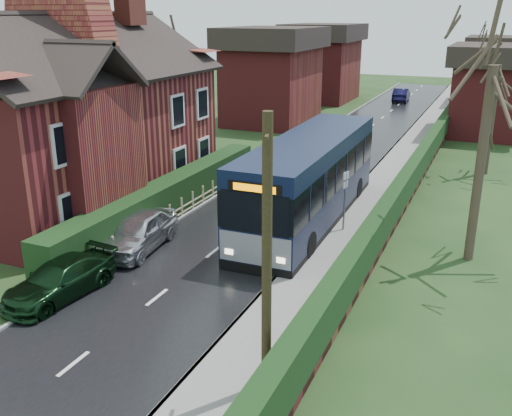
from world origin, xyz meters
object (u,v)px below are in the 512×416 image
at_px(brick_house, 70,112).
at_px(bus, 309,181).
at_px(telegraph_pole, 267,261).
at_px(bus_stop_sign, 345,193).
at_px(car_green, 60,280).
at_px(car_silver, 139,231).

xyz_separation_m(brick_house, bus, (10.93, 1.98, -2.54)).
bearing_deg(telegraph_pole, bus_stop_sign, 76.86).
xyz_separation_m(brick_house, bus_stop_sign, (12.73, 1.22, -2.63)).
bearing_deg(brick_house, bus, 10.28).
xyz_separation_m(bus, bus_stop_sign, (1.80, -0.76, -0.09)).
bearing_deg(car_green, bus, 68.62).
distance_m(bus, telegraph_pole, 12.20).
height_order(car_green, telegraph_pole, telegraph_pole).
height_order(car_silver, car_green, car_silver).
relative_size(bus, car_green, 3.01).
distance_m(bus, bus_stop_sign, 1.96).
bearing_deg(car_silver, car_green, -97.32).
distance_m(brick_house, telegraph_pole, 16.91).
height_order(brick_house, bus_stop_sign, brick_house).
bearing_deg(bus_stop_sign, brick_house, -162.16).
xyz_separation_m(car_silver, telegraph_pole, (7.84, -6.17, 2.72)).
distance_m(brick_house, bus, 11.40).
relative_size(bus, bus_stop_sign, 4.62).
bearing_deg(car_green, bus_stop_sign, 58.82).
height_order(brick_house, car_silver, brick_house).
bearing_deg(brick_house, car_green, -53.57).
relative_size(brick_house, car_silver, 3.44).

